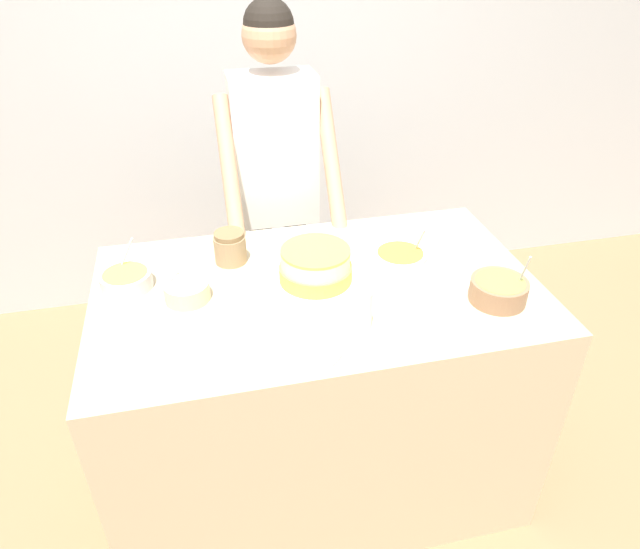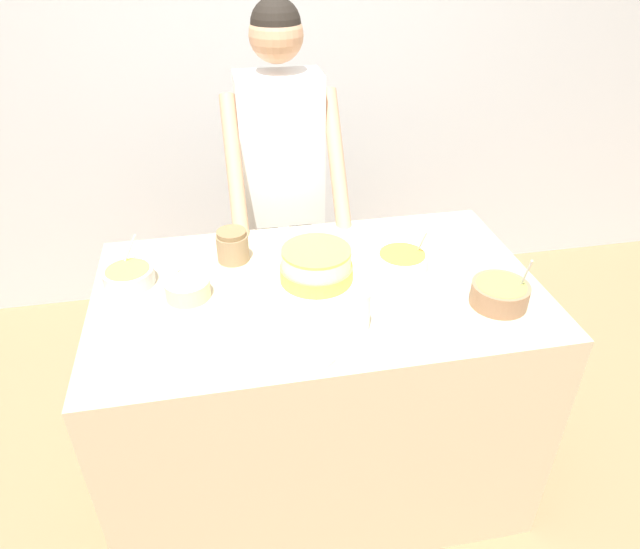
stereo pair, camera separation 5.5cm
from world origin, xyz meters
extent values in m
cube|color=silver|center=(0.00, 1.99, 1.30)|extent=(10.00, 0.05, 2.60)
cube|color=#C6B793|center=(0.00, 0.45, 0.48)|extent=(1.51, 0.90, 0.96)
cylinder|color=#2D2D38|center=(-0.10, 1.19, 0.43)|extent=(0.11, 0.11, 0.85)
cylinder|color=#2D2D38|center=(0.06, 1.19, 0.43)|extent=(0.11, 0.11, 0.85)
cube|color=white|center=(-0.02, 1.19, 1.17)|extent=(0.35, 0.19, 0.64)
cylinder|color=tan|center=(-0.23, 1.02, 1.17)|extent=(0.06, 0.40, 0.53)
cylinder|color=tan|center=(0.19, 1.02, 1.17)|extent=(0.06, 0.40, 0.53)
sphere|color=tan|center=(-0.02, 1.19, 1.64)|extent=(0.21, 0.21, 0.21)
sphere|color=black|center=(-0.02, 1.19, 1.67)|extent=(0.20, 0.20, 0.20)
cylinder|color=silver|center=(0.00, 0.48, 0.96)|extent=(0.35, 0.35, 0.01)
cylinder|color=#F2DB4C|center=(0.00, 0.48, 0.99)|extent=(0.25, 0.25, 0.05)
cylinder|color=#F4EABC|center=(0.00, 0.48, 1.05)|extent=(0.24, 0.24, 0.05)
cylinder|color=#F2DB4C|center=(0.00, 0.48, 1.08)|extent=(0.24, 0.24, 0.01)
cylinder|color=beige|center=(-0.43, 0.47, 0.99)|extent=(0.15, 0.15, 0.06)
cylinder|color=white|center=(-0.43, 0.47, 1.01)|extent=(0.13, 0.13, 0.01)
cylinder|color=silver|center=(-0.48, 0.50, 1.06)|extent=(0.05, 0.07, 0.18)
cylinder|color=#936B4C|center=(0.56, 0.24, 0.99)|extent=(0.19, 0.19, 0.08)
cylinder|color=olive|center=(0.56, 0.24, 1.03)|extent=(0.16, 0.16, 0.01)
cylinder|color=silver|center=(0.62, 0.22, 1.06)|extent=(0.03, 0.07, 0.18)
cylinder|color=white|center=(0.32, 0.51, 0.99)|extent=(0.19, 0.19, 0.06)
cylinder|color=#EF9938|center=(0.32, 0.51, 1.01)|extent=(0.16, 0.16, 0.01)
cylinder|color=silver|center=(0.38, 0.51, 1.04)|extent=(0.01, 0.08, 0.15)
cylinder|color=silver|center=(-0.63, 0.59, 0.99)|extent=(0.17, 0.17, 0.06)
cylinder|color=#F2DB4C|center=(-0.63, 0.59, 1.01)|extent=(0.15, 0.15, 0.01)
cylinder|color=silver|center=(-0.63, 0.65, 1.04)|extent=(0.08, 0.01, 0.15)
cylinder|color=silver|center=(0.08, 0.20, 1.02)|extent=(0.07, 0.07, 0.13)
cylinder|color=silver|center=(-0.12, 0.14, 0.96)|extent=(0.25, 0.25, 0.01)
cylinder|color=#9E7F5B|center=(-0.27, 0.68, 1.01)|extent=(0.12, 0.12, 0.10)
cylinder|color=olive|center=(-0.27, 0.68, 1.07)|extent=(0.11, 0.11, 0.02)
camera|label=1|loc=(-0.36, -1.13, 2.05)|focal=32.00mm
camera|label=2|loc=(-0.30, -1.14, 2.05)|focal=32.00mm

